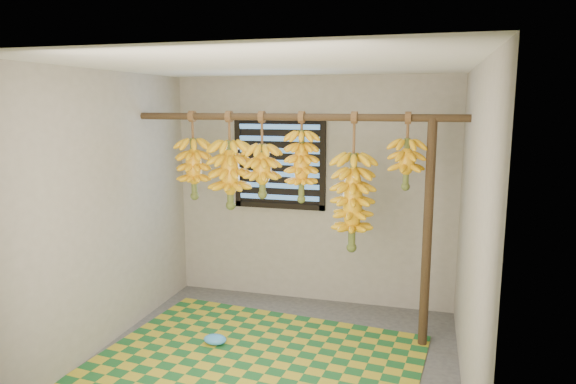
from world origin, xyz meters
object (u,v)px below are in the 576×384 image
(banana_bunch_f, at_px, (406,164))
(support_post, at_px, (427,236))
(banana_bunch_a, at_px, (194,168))
(banana_bunch_d, at_px, (302,166))
(plastic_bag, at_px, (215,339))
(banana_bunch_b, at_px, (230,174))
(banana_bunch_e, at_px, (353,202))
(woven_mat, at_px, (254,364))
(banana_bunch_c, at_px, (262,170))

(banana_bunch_f, bearing_deg, support_post, 0.00)
(banana_bunch_a, xyz_separation_m, banana_bunch_d, (1.06, 0.00, 0.06))
(support_post, xyz_separation_m, plastic_bag, (-1.78, -0.50, -0.95))
(banana_bunch_b, distance_m, banana_bunch_e, 1.17)
(plastic_bag, bearing_deg, support_post, 15.78)
(woven_mat, distance_m, plastic_bag, 0.51)
(banana_bunch_b, xyz_separation_m, banana_bunch_d, (0.69, 0.00, 0.10))
(banana_bunch_c, relative_size, banana_bunch_f, 1.20)
(support_post, bearing_deg, banana_bunch_d, 180.00)
(support_post, height_order, banana_bunch_e, banana_bunch_e)
(banana_bunch_a, distance_m, banana_bunch_d, 1.06)
(woven_mat, bearing_deg, banana_bunch_e, 47.50)
(banana_bunch_a, xyz_separation_m, banana_bunch_b, (0.37, 0.00, -0.04))
(banana_bunch_e, bearing_deg, support_post, 0.00)
(plastic_bag, bearing_deg, banana_bunch_b, 93.13)
(plastic_bag, height_order, banana_bunch_e, banana_bunch_e)
(woven_mat, relative_size, banana_bunch_f, 4.01)
(support_post, xyz_separation_m, banana_bunch_a, (-2.17, 0.00, 0.51))
(banana_bunch_a, distance_m, banana_bunch_c, 0.69)
(banana_bunch_e, bearing_deg, banana_bunch_b, 180.00)
(banana_bunch_b, relative_size, banana_bunch_c, 1.15)
(banana_bunch_d, bearing_deg, banana_bunch_e, 0.00)
(banana_bunch_b, bearing_deg, plastic_bag, -86.87)
(banana_bunch_a, bearing_deg, banana_bunch_d, 0.00)
(woven_mat, xyz_separation_m, banana_bunch_b, (-0.47, 0.74, 1.46))
(support_post, bearing_deg, woven_mat, -150.83)
(banana_bunch_a, bearing_deg, woven_mat, -41.39)
(plastic_bag, bearing_deg, banana_bunch_f, 17.66)
(banana_bunch_c, height_order, banana_bunch_f, same)
(banana_bunch_c, bearing_deg, banana_bunch_a, 180.00)
(support_post, bearing_deg, banana_bunch_e, 180.00)
(banana_bunch_d, relative_size, banana_bunch_e, 0.66)
(banana_bunch_f, bearing_deg, banana_bunch_a, 180.00)
(plastic_bag, bearing_deg, banana_bunch_e, 24.03)
(banana_bunch_d, bearing_deg, banana_bunch_c, -180.00)
(woven_mat, bearing_deg, banana_bunch_d, 73.90)
(banana_bunch_f, bearing_deg, banana_bunch_c, -180.00)
(woven_mat, bearing_deg, plastic_bag, 151.63)
(support_post, xyz_separation_m, banana_bunch_c, (-1.49, -0.00, 0.51))
(woven_mat, xyz_separation_m, banana_bunch_e, (0.68, 0.74, 1.25))
(woven_mat, distance_m, banana_bunch_b, 1.71)
(plastic_bag, bearing_deg, banana_bunch_c, 60.02)
(banana_bunch_b, bearing_deg, banana_bunch_e, 0.00)
(banana_bunch_e, bearing_deg, banana_bunch_d, 180.00)
(woven_mat, height_order, banana_bunch_a, banana_bunch_a)
(support_post, distance_m, banana_bunch_a, 2.23)
(banana_bunch_c, distance_m, banana_bunch_f, 1.29)
(banana_bunch_c, bearing_deg, woven_mat, -78.13)
(banana_bunch_c, bearing_deg, plastic_bag, -119.98)
(support_post, relative_size, banana_bunch_c, 2.56)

